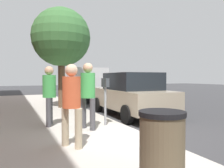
% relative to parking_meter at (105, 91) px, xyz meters
% --- Properties ---
extents(ground_plane, '(80.00, 80.00, 0.00)m').
position_rel_parking_meter_xyz_m(ground_plane, '(-1.07, -0.57, -1.17)').
color(ground_plane, '#38383A').
rests_on(ground_plane, ground).
extents(sidewalk_slab, '(28.00, 6.00, 0.15)m').
position_rel_parking_meter_xyz_m(sidewalk_slab, '(-1.07, 2.43, -1.09)').
color(sidewalk_slab, '#B7B2A8').
rests_on(sidewalk_slab, ground_plane).
extents(parking_meter, '(0.36, 0.12, 1.41)m').
position_rel_parking_meter_xyz_m(parking_meter, '(0.00, 0.00, 0.00)').
color(parking_meter, gray).
rests_on(parking_meter, sidewalk_slab).
extents(pedestrian_at_meter, '(0.53, 0.40, 1.83)m').
position_rel_parking_meter_xyz_m(pedestrian_at_meter, '(-0.23, 0.62, 0.08)').
color(pedestrian_at_meter, '#47474C').
rests_on(pedestrian_at_meter, sidewalk_slab).
extents(pedestrian_bystander, '(0.47, 0.37, 1.70)m').
position_rel_parking_meter_xyz_m(pedestrian_bystander, '(-1.56, 1.42, -0.02)').
color(pedestrian_bystander, tan).
rests_on(pedestrian_bystander, sidewalk_slab).
extents(parking_officer, '(0.52, 0.38, 1.77)m').
position_rel_parking_meter_xyz_m(parking_officer, '(0.69, 1.51, 0.03)').
color(parking_officer, '#47474C').
rests_on(parking_officer, sidewalk_slab).
extents(parked_sedan_near, '(4.44, 2.05, 1.77)m').
position_rel_parking_meter_xyz_m(parked_sedan_near, '(1.82, -1.91, -0.27)').
color(parked_sedan_near, gray).
rests_on(parked_sedan_near, ground_plane).
extents(parked_van_far, '(5.20, 2.12, 2.18)m').
position_rel_parking_meter_xyz_m(parked_van_far, '(8.78, -1.92, 0.09)').
color(parked_van_far, silver).
rests_on(parked_van_far, ground_plane).
extents(street_tree, '(2.76, 2.76, 4.73)m').
position_rel_parking_meter_xyz_m(street_tree, '(4.44, 0.36, 2.31)').
color(street_tree, brown).
rests_on(street_tree, sidewalk_slab).
extents(trash_bin, '(0.59, 0.59, 1.01)m').
position_rel_parking_meter_xyz_m(trash_bin, '(-3.73, 0.83, -0.51)').
color(trash_bin, brown).
rests_on(trash_bin, sidewalk_slab).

